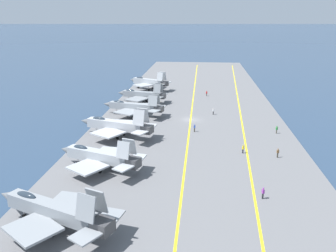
% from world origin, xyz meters
% --- Properties ---
extents(ground_plane, '(2000.00, 2000.00, 0.00)m').
position_xyz_m(ground_plane, '(0.00, 0.00, 0.00)').
color(ground_plane, navy).
extents(carrier_deck, '(222.40, 45.17, 0.40)m').
position_xyz_m(carrier_deck, '(0.00, 0.00, 0.20)').
color(carrier_deck, slate).
rests_on(carrier_deck, ground).
extents(deck_stripe_foul_line, '(199.89, 11.18, 0.01)m').
position_xyz_m(deck_stripe_foul_line, '(0.00, -12.42, 0.40)').
color(deck_stripe_foul_line, yellow).
rests_on(deck_stripe_foul_line, carrier_deck).
extents(deck_stripe_centerline, '(200.16, 0.36, 0.01)m').
position_xyz_m(deck_stripe_centerline, '(0.00, 0.00, 0.40)').
color(deck_stripe_centerline, yellow).
rests_on(deck_stripe_centerline, carrier_deck).
extents(parked_jet_nearest, '(12.21, 17.40, 6.39)m').
position_xyz_m(parked_jet_nearest, '(-48.43, 14.75, 2.95)').
color(parked_jet_nearest, gray).
rests_on(parked_jet_nearest, carrier_deck).
extents(parked_jet_second, '(12.41, 15.68, 5.98)m').
position_xyz_m(parked_jet_second, '(-30.95, 14.10, 2.76)').
color(parked_jet_second, '#9EA3A8').
rests_on(parked_jet_second, carrier_deck).
extents(parked_jet_third, '(12.83, 17.21, 6.73)m').
position_xyz_m(parked_jet_third, '(-14.51, 15.13, 3.01)').
color(parked_jet_third, '#A8AAAF').
rests_on(parked_jet_third, carrier_deck).
extents(parked_jet_fourth, '(12.55, 16.74, 5.89)m').
position_xyz_m(parked_jet_fourth, '(2.26, 14.62, 2.79)').
color(parked_jet_fourth, gray).
rests_on(parked_jet_fourth, carrier_deck).
extents(parked_jet_fifth, '(13.57, 15.16, 5.94)m').
position_xyz_m(parked_jet_fifth, '(16.86, 14.87, 2.72)').
color(parked_jet_fifth, gray).
rests_on(parked_jet_fifth, carrier_deck).
extents(parked_jet_sixth, '(12.56, 15.42, 6.58)m').
position_xyz_m(parked_jet_sixth, '(35.17, 15.58, 3.19)').
color(parked_jet_sixth, '#9EA3A8').
rests_on(parked_jet_sixth, carrier_deck).
extents(crew_yellow_vest, '(0.46, 0.43, 1.66)m').
position_xyz_m(crew_yellow_vest, '(-21.30, -10.47, 1.31)').
color(crew_yellow_vest, '#232328').
rests_on(crew_yellow_vest, carrier_deck).
extents(crew_brown_vest, '(0.37, 0.44, 1.75)m').
position_xyz_m(crew_brown_vest, '(-22.87, -16.50, 1.36)').
color(crew_brown_vest, '#383328').
rests_on(crew_brown_vest, carrier_deck).
extents(crew_red_vest, '(0.46, 0.45, 1.65)m').
position_xyz_m(crew_red_vest, '(27.30, -4.16, 1.31)').
color(crew_red_vest, '#383328').
rests_on(crew_red_vest, carrier_deck).
extents(crew_blue_vest, '(0.27, 0.38, 1.73)m').
position_xyz_m(crew_blue_vest, '(-9.45, -1.16, 1.35)').
color(crew_blue_vest, '#383328').
rests_on(crew_blue_vest, carrier_deck).
extents(crew_white_vest, '(0.46, 0.41, 1.76)m').
position_xyz_m(crew_white_vest, '(5.21, -5.67, 1.37)').
color(crew_white_vest, '#232328').
rests_on(crew_white_vest, carrier_deck).
extents(crew_purple_vest, '(0.45, 0.39, 1.74)m').
position_xyz_m(crew_purple_vest, '(-38.51, -11.43, 1.35)').
color(crew_purple_vest, '#232328').
rests_on(crew_purple_vest, carrier_deck).
extents(crew_green_vest, '(0.41, 0.46, 1.71)m').
position_xyz_m(crew_green_vest, '(-8.89, -18.99, 1.34)').
color(crew_green_vest, '#4C473D').
rests_on(crew_green_vest, carrier_deck).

